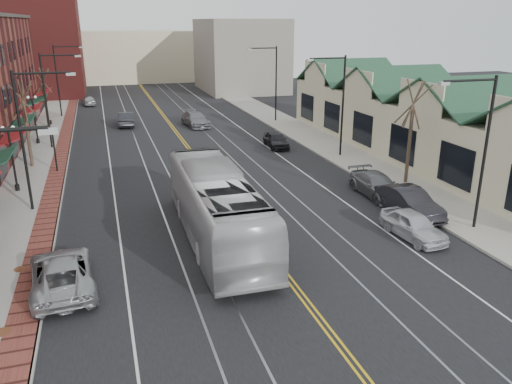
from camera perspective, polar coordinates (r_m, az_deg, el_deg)
ground at (r=19.10m, az=7.99°, el=-15.12°), size 160.00×160.00×0.00m
sidewalk_left at (r=36.10m, az=-24.31°, el=0.19°), size 4.00×120.00×0.15m
sidewalk_right at (r=40.56m, az=11.46°, el=3.45°), size 4.00×120.00×0.15m
building_right at (r=43.22m, az=18.72°, el=6.81°), size 8.00×36.00×4.60m
backdrop_left at (r=84.72m, az=-24.23°, el=14.88°), size 14.00×18.00×14.00m
backdrop_mid at (r=99.62m, az=-13.70°, el=14.88°), size 22.00×14.00×9.00m
backdrop_right at (r=82.37m, az=-1.82°, el=15.34°), size 12.00×16.00×11.00m
streetlight_l_1 at (r=30.94m, az=-24.53°, el=6.79°), size 3.33×0.25×8.00m
streetlight_l_2 at (r=46.68m, az=-22.46°, el=10.63°), size 3.33×0.25×8.00m
streetlight_l_3 at (r=62.55m, az=-21.43°, el=12.52°), size 3.33×0.25×8.00m
streetlight_r_0 at (r=27.72m, az=24.21°, el=5.59°), size 3.33×0.25×8.00m
streetlight_r_1 at (r=40.87m, az=9.37°, el=10.79°), size 3.33×0.25×8.00m
streetlight_r_2 at (r=55.53m, az=1.87°, el=13.12°), size 3.33×0.25×8.00m
lamppost_l_2 at (r=35.66m, az=-26.03°, el=3.30°), size 0.84×0.28×4.27m
lamppost_l_3 at (r=49.24m, az=-23.93°, el=7.45°), size 0.84×0.28×4.27m
tree_left_near at (r=41.16m, az=-24.80°, el=7.23°), size 1.78×1.37×6.48m
tree_left_far at (r=56.91m, az=-23.01°, el=10.02°), size 1.66×1.28×6.02m
tree_right_mid at (r=35.02m, az=17.25°, el=6.74°), size 1.90×1.46×6.93m
manhole_mid at (r=20.53m, az=-26.94°, el=-14.06°), size 0.60×0.60×0.02m
manhole_far at (r=24.86m, az=-25.28°, el=-7.95°), size 0.60×0.60×0.02m
traffic_signal at (r=39.22m, az=-22.14°, el=5.33°), size 0.18×0.15×3.80m
transit_bus at (r=25.13m, az=-4.50°, el=-1.71°), size 3.19×12.98×3.60m
parked_suv at (r=22.44m, az=-21.30°, el=-8.63°), size 2.91×5.53×1.48m
parked_car_a at (r=26.94m, az=17.53°, el=-3.64°), size 2.00×4.24×1.40m
parked_car_b at (r=29.94m, az=17.09°, el=-1.12°), size 1.87×4.90×1.60m
parked_car_c at (r=32.80m, az=13.63°, el=0.78°), size 2.05×4.96×1.43m
parked_car_d at (r=44.48m, az=2.29°, el=5.98°), size 1.81×4.06×1.36m
distant_car_left at (r=55.62m, az=-14.64°, el=8.08°), size 1.81×4.61×1.49m
distant_car_right at (r=54.10m, az=-6.94°, el=8.26°), size 2.66×5.39×1.51m
distant_car_far at (r=71.07m, az=-18.59°, el=9.87°), size 1.98×3.90×1.27m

